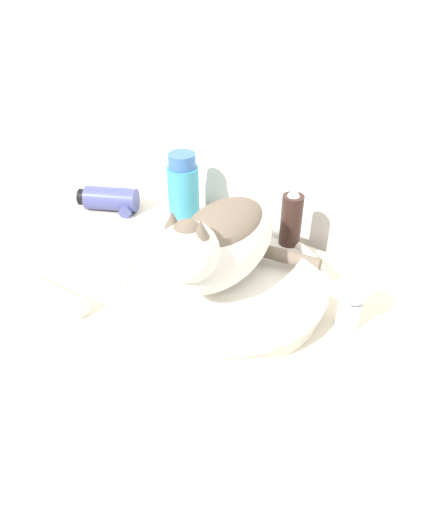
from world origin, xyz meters
TOP-DOWN VIEW (x-y plane):
  - wall_back at (0.00, 0.58)m, footprint 8.00×0.05m
  - vanity_counter at (0.00, 0.26)m, footprint 1.16×0.53m
  - sink_basin at (-0.03, 0.26)m, footprint 0.42×0.42m
  - cat at (-0.03, 0.24)m, footprint 0.24×0.31m
  - faucet at (0.20, 0.32)m, footprint 0.14×0.07m
  - hairspray_can_black at (0.01, 0.45)m, footprint 0.05×0.05m
  - mouthwash_bottle at (-0.29, 0.45)m, footprint 0.08×0.08m
  - cream_tube at (-0.30, 0.05)m, footprint 0.18×0.05m
  - hair_dryer at (-0.48, 0.38)m, footprint 0.17×0.13m

SIDE VIEW (x-z plane):
  - vanity_counter at x=0.00m, z-range 0.00..0.87m
  - cream_tube at x=-0.30m, z-range 0.87..0.91m
  - hair_dryer at x=-0.48m, z-range 0.87..0.93m
  - sink_basin at x=-0.03m, z-range 0.88..0.93m
  - faucet at x=0.20m, z-range 0.88..1.01m
  - hairspray_can_black at x=0.01m, z-range 0.87..1.05m
  - mouthwash_bottle at x=-0.29m, z-range 0.87..1.05m
  - cat at x=-0.03m, z-range 0.92..1.11m
  - wall_back at x=0.00m, z-range 0.00..2.40m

